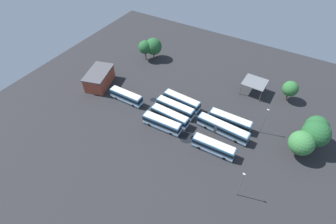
% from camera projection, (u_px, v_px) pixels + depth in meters
% --- Properties ---
extents(ground_plane, '(110.54, 110.54, 0.00)m').
position_uv_depth(ground_plane, '(172.00, 116.00, 77.86)').
color(ground_plane, '#28282B').
extents(bus_row0_slot1, '(11.14, 2.71, 3.46)m').
position_uv_depth(bus_row0_slot1, '(126.00, 97.00, 81.45)').
color(bus_row0_slot1, teal).
rests_on(bus_row0_slot1, ground_plane).
extents(bus_row1_slot0, '(11.50, 2.93, 3.46)m').
position_uv_depth(bus_row1_slot0, '(162.00, 123.00, 73.21)').
color(bus_row1_slot0, teal).
rests_on(bus_row1_slot0, ground_plane).
extents(bus_row1_slot1, '(11.89, 3.13, 3.46)m').
position_uv_depth(bus_row1_slot1, '(170.00, 116.00, 75.24)').
color(bus_row1_slot1, teal).
rests_on(bus_row1_slot1, ground_plane).
extents(bus_row1_slot2, '(12.26, 3.04, 3.46)m').
position_uv_depth(bus_row1_slot2, '(175.00, 108.00, 77.75)').
color(bus_row1_slot2, teal).
rests_on(bus_row1_slot2, ground_plane).
extents(bus_row1_slot3, '(12.13, 3.31, 3.46)m').
position_uv_depth(bus_row1_slot3, '(182.00, 101.00, 79.92)').
color(bus_row1_slot3, teal).
rests_on(bus_row1_slot3, ground_plane).
extents(bus_row2_slot0, '(11.42, 2.85, 3.46)m').
position_uv_depth(bus_row2_slot0, '(214.00, 147.00, 67.28)').
color(bus_row2_slot0, teal).
rests_on(bus_row2_slot0, ground_plane).
extents(bus_row2_slot2, '(15.04, 3.48, 3.46)m').
position_uv_depth(bus_row2_slot2, '(223.00, 128.00, 71.86)').
color(bus_row2_slot2, teal).
rests_on(bus_row2_slot2, ground_plane).
extents(bus_row2_slot3, '(12.24, 2.66, 3.46)m').
position_uv_depth(bus_row2_slot3, '(230.00, 121.00, 73.94)').
color(bus_row2_slot3, teal).
rests_on(bus_row2_slot3, ground_plane).
extents(depot_building, '(9.70, 12.93, 5.24)m').
position_uv_depth(depot_building, '(99.00, 78.00, 86.87)').
color(depot_building, '#99422D').
rests_on(depot_building, ground_plane).
extents(maintenance_shelter, '(7.28, 6.89, 4.40)m').
position_uv_depth(maintenance_shelter, '(255.00, 83.00, 82.76)').
color(maintenance_shelter, slate).
rests_on(maintenance_shelter, ground_plane).
extents(lamp_post_far_corner, '(0.56, 0.28, 8.77)m').
position_uv_depth(lamp_post_far_corner, '(240.00, 184.00, 56.35)').
color(lamp_post_far_corner, slate).
rests_on(lamp_post_far_corner, ground_plane).
extents(lamp_post_mid_lot, '(0.56, 0.28, 8.92)m').
position_uv_depth(lamp_post_mid_lot, '(264.00, 120.00, 69.86)').
color(lamp_post_mid_lot, slate).
rests_on(lamp_post_mid_lot, ground_plane).
extents(tree_northwest, '(4.95, 4.95, 7.81)m').
position_uv_depth(tree_northwest, '(145.00, 47.00, 95.97)').
color(tree_northwest, brown).
rests_on(tree_northwest, ground_plane).
extents(tree_west_edge, '(5.91, 5.91, 8.46)m').
position_uv_depth(tree_west_edge, '(317.00, 127.00, 67.37)').
color(tree_west_edge, brown).
rests_on(tree_west_edge, ground_plane).
extents(tree_north_edge, '(4.85, 4.85, 7.03)m').
position_uv_depth(tree_north_edge, '(290.00, 89.00, 79.86)').
color(tree_north_edge, brown).
rests_on(tree_north_edge, ground_plane).
extents(tree_south_edge, '(6.31, 6.31, 8.12)m').
position_uv_depth(tree_south_edge, '(301.00, 143.00, 64.20)').
color(tree_south_edge, brown).
rests_on(tree_south_edge, ground_plane).
extents(tree_northeast, '(6.95, 6.95, 9.45)m').
position_uv_depth(tree_northeast, '(316.00, 134.00, 65.08)').
color(tree_northeast, brown).
rests_on(tree_northeast, ground_plane).
extents(tree_east_edge, '(6.25, 6.25, 8.21)m').
position_uv_depth(tree_east_edge, '(153.00, 46.00, 96.82)').
color(tree_east_edge, brown).
rests_on(tree_east_edge, ground_plane).
extents(puddle_front_lane, '(2.00, 2.00, 0.01)m').
position_uv_depth(puddle_front_lane, '(153.00, 100.00, 83.10)').
color(puddle_front_lane, black).
rests_on(puddle_front_lane, ground_plane).
extents(puddle_back_corner, '(1.47, 1.47, 0.01)m').
position_uv_depth(puddle_back_corner, '(194.00, 138.00, 71.77)').
color(puddle_back_corner, black).
rests_on(puddle_back_corner, ground_plane).
extents(puddle_between_rows, '(4.26, 4.26, 0.01)m').
position_uv_depth(puddle_between_rows, '(187.00, 137.00, 71.91)').
color(puddle_between_rows, black).
rests_on(puddle_between_rows, ground_plane).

